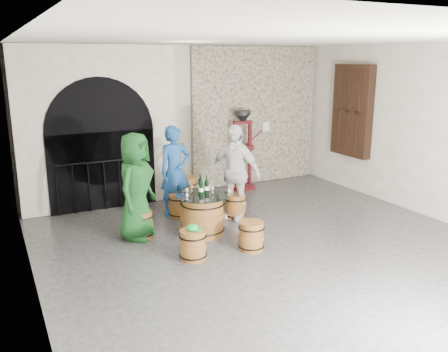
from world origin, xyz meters
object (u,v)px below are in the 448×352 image
person_white (234,172)px  barrel_stool_near_left (193,245)px  person_green (136,186)px  side_barrel (185,193)px  person_blue (175,171)px  barrel_table (203,215)px  wine_bottle_center (207,186)px  barrel_stool_right (235,206)px  corking_press (242,144)px  wine_bottle_left (201,188)px  barrel_stool_near_right (251,236)px  barrel_stool_far (179,205)px  barrel_stool_left (141,224)px  wine_bottle_right (200,185)px

person_white → barrel_stool_near_left: bearing=-78.4°
person_green → side_barrel: size_ratio=2.75×
person_blue → barrel_table: bearing=-94.4°
person_white → wine_bottle_center: person_white is taller
person_white → barrel_stool_right: bearing=87.4°
barrel_stool_right → corking_press: 2.18m
barrel_stool_right → side_barrel: 1.13m
barrel_stool_right → wine_bottle_left: size_ratio=1.43×
barrel_stool_near_right → person_green: person_green is taller
person_green → person_blue: (1.01, 0.84, -0.03)m
barrel_stool_near_left → person_white: person_white is taller
person_white → corking_press: (1.12, 1.72, 0.16)m
barrel_stool_right → wine_bottle_left: (-0.94, -0.54, 0.61)m
barrel_stool_far → side_barrel: 0.52m
barrel_stool_right → corking_press: (1.09, 1.71, 0.82)m
barrel_stool_left → person_green: size_ratio=0.26×
corking_press → barrel_stool_left: bearing=-146.6°
barrel_stool_near_left → barrel_stool_far: bearing=74.4°
barrel_stool_near_right → side_barrel: (-0.13, 2.41, 0.09)m
barrel_stool_near_right → wine_bottle_center: wine_bottle_center is taller
wine_bottle_center → side_barrel: size_ratio=0.50×
barrel_stool_near_right → side_barrel: side_barrel is taller
barrel_stool_left → barrel_stool_near_right: size_ratio=1.00×
barrel_stool_near_left → person_blue: person_blue is taller
barrel_table → person_white: size_ratio=0.51×
barrel_stool_left → barrel_stool_near_right: 1.90m
person_white → wine_bottle_left: person_white is taller
person_green → wine_bottle_left: bearing=-67.5°
barrel_stool_near_left → person_blue: 2.24m
barrel_stool_far → wine_bottle_center: (0.11, -1.03, 0.61)m
barrel_stool_near_right → wine_bottle_right: 1.32m
side_barrel → barrel_stool_near_right: bearing=-86.9°
barrel_table → barrel_stool_left: bearing=161.0°
wine_bottle_left → side_barrel: bearing=78.3°
barrel_stool_near_right → wine_bottle_left: (-0.44, 0.93, 0.61)m
barrel_stool_left → person_white: 1.98m
barrel_stool_right → wine_bottle_right: (-0.87, -0.36, 0.61)m
barrel_stool_near_right → barrel_stool_near_left: size_ratio=1.00×
wine_bottle_left → wine_bottle_center: 0.12m
barrel_stool_left → person_blue: bearing=42.0°
barrel_stool_right → barrel_stool_near_left: bearing=-136.4°
barrel_table → person_green: person_green is taller
barrel_stool_far → person_blue: person_blue is taller
barrel_stool_right → corking_press: corking_press is taller
barrel_table → wine_bottle_right: size_ratio=2.81×
side_barrel → person_blue: bearing=-139.8°
barrel_stool_near_right → barrel_stool_near_left: bearing=175.4°
person_green → corking_press: bearing=-15.0°
barrel_table → barrel_stool_left: barrel_table is taller
wine_bottle_left → barrel_stool_near_right: bearing=-64.7°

